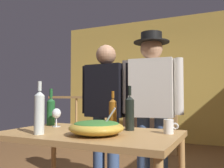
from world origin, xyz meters
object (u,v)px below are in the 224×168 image
at_px(flat_screen_tv, 145,105).
at_px(person_standing_left, 106,104).
at_px(framed_picture, 162,66).
at_px(salad_bowl, 96,127).
at_px(tv_console, 145,130).
at_px(wine_bottle_green, 51,111).
at_px(mug_white, 169,126).
at_px(wine_glass, 56,114).
at_px(wine_bottle_amber, 113,113).
at_px(stair_railing, 128,115).
at_px(serving_table, 90,142).
at_px(wine_bottle_clear, 39,112).
at_px(person_standing_right, 152,98).
at_px(wine_bottle_dark, 130,112).

height_order(flat_screen_tv, person_standing_left, person_standing_left).
relative_size(framed_picture, salad_bowl, 1.08).
distance_m(tv_console, wine_bottle_green, 3.46).
xyz_separation_m(flat_screen_tv, mug_white, (1.24, -3.42, -0.02)).
bearing_deg(wine_glass, wine_bottle_amber, 14.67).
xyz_separation_m(wine_bottle_green, person_standing_left, (0.28, 0.58, 0.05)).
bearing_deg(stair_railing, wine_bottle_amber, -71.64).
height_order(salad_bowl, mug_white, salad_bowl).
height_order(stair_railing, wine_bottle_amber, wine_bottle_amber).
bearing_deg(framed_picture, stair_railing, -109.01).
xyz_separation_m(wine_bottle_green, mug_white, (1.10, -0.05, -0.08)).
xyz_separation_m(serving_table, wine_glass, (-0.42, 0.15, 0.19)).
bearing_deg(salad_bowl, mug_white, 32.40).
xyz_separation_m(salad_bowl, wine_glass, (-0.54, 0.26, 0.05)).
bearing_deg(mug_white, flat_screen_tv, 109.96).
bearing_deg(person_standing_left, flat_screen_tv, -77.64).
bearing_deg(mug_white, wine_bottle_clear, -153.54).
bearing_deg(salad_bowl, person_standing_right, 81.34).
xyz_separation_m(stair_railing, wine_bottle_dark, (1.01, -2.57, 0.23)).
relative_size(framed_picture, wine_glass, 2.54).
distance_m(stair_railing, wine_bottle_amber, 2.65).
xyz_separation_m(wine_bottle_clear, mug_white, (0.83, 0.41, -0.11)).
height_order(mug_white, person_standing_left, person_standing_left).
bearing_deg(framed_picture, person_standing_right, -78.48).
height_order(wine_glass, person_standing_right, person_standing_right).
xyz_separation_m(salad_bowl, wine_bottle_clear, (-0.39, -0.13, 0.10)).
xyz_separation_m(tv_console, flat_screen_tv, (0.00, -0.03, 0.55)).
bearing_deg(flat_screen_tv, salad_bowl, -77.79).
xyz_separation_m(wine_bottle_clear, person_standing_left, (0.01, 1.05, 0.03)).
relative_size(framed_picture, person_standing_right, 0.25).
relative_size(stair_railing, mug_white, 25.92).
height_order(salad_bowl, wine_bottle_amber, wine_bottle_amber).
relative_size(stair_railing, tv_console, 3.11).
height_order(flat_screen_tv, mug_white, flat_screen_tv).
relative_size(flat_screen_tv, mug_white, 5.93).
bearing_deg(tv_console, wine_bottle_clear, -83.93).
relative_size(wine_bottle_amber, mug_white, 2.89).
xyz_separation_m(stair_railing, tv_console, (0.08, 0.84, -0.40)).
distance_m(framed_picture, person_standing_right, 3.25).
height_order(serving_table, wine_bottle_dark, wine_bottle_dark).
relative_size(mug_white, person_standing_right, 0.06).
bearing_deg(person_standing_right, tv_console, -75.28).
xyz_separation_m(wine_glass, wine_bottle_green, (-0.12, 0.07, 0.02)).
xyz_separation_m(wine_bottle_dark, mug_white, (0.32, -0.04, -0.09)).
bearing_deg(mug_white, wine_bottle_amber, 167.50).
relative_size(wine_glass, wine_bottle_clear, 0.43).
distance_m(serving_table, wine_bottle_dark, 0.39).
distance_m(flat_screen_tv, serving_table, 3.65).
relative_size(tv_console, person_standing_left, 0.57).
height_order(stair_railing, wine_bottle_green, wine_bottle_green).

